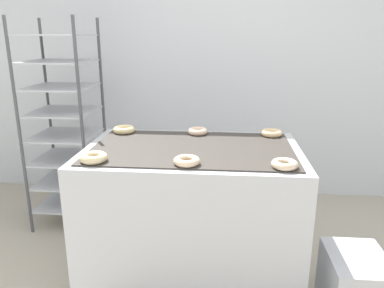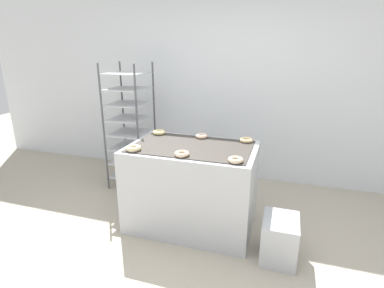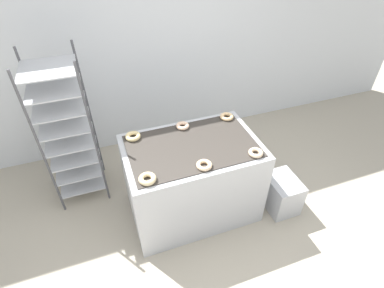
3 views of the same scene
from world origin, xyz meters
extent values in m
plane|color=#B2A893|center=(0.00, 0.00, 0.00)|extent=(14.00, 14.00, 0.00)
cube|color=silver|center=(0.00, 2.12, 1.40)|extent=(8.00, 0.05, 2.80)
cube|color=#B7BABF|center=(0.00, 0.67, 0.44)|extent=(1.29, 0.84, 0.88)
cube|color=#38332D|center=(0.00, 0.67, 0.89)|extent=(1.18, 0.74, 0.01)
cube|color=#262628|center=(0.35, 0.29, 0.62)|extent=(0.12, 0.07, 0.10)
cylinder|color=#4C4C51|center=(-1.34, 1.13, 0.83)|extent=(0.02, 0.02, 1.66)
cylinder|color=#4C4C51|center=(-0.85, 1.13, 0.83)|extent=(0.02, 0.02, 1.66)
cylinder|color=#4C4C51|center=(-1.34, 1.63, 0.83)|extent=(0.02, 0.02, 1.66)
cylinder|color=#4C4C51|center=(-0.85, 1.63, 0.83)|extent=(0.02, 0.02, 1.66)
cube|color=#B7BABF|center=(-1.09, 1.38, 0.17)|extent=(0.49, 0.50, 0.01)
cube|color=#B7BABF|center=(-1.09, 1.38, 0.36)|extent=(0.49, 0.50, 0.01)
cube|color=#B7BABF|center=(-1.09, 1.38, 0.56)|extent=(0.49, 0.50, 0.01)
cube|color=#B7BABF|center=(-1.09, 1.38, 0.75)|extent=(0.49, 0.50, 0.01)
cube|color=#B7BABF|center=(-1.09, 1.38, 0.95)|extent=(0.49, 0.50, 0.01)
cube|color=#B7BABF|center=(-1.09, 1.38, 1.14)|extent=(0.49, 0.50, 0.01)
cube|color=#B7BABF|center=(-1.09, 1.38, 1.34)|extent=(0.49, 0.50, 0.01)
cube|color=#B7BABF|center=(-1.09, 1.38, 1.53)|extent=(0.49, 0.50, 0.01)
cube|color=#B7BABF|center=(0.92, 0.37, 0.20)|extent=(0.31, 0.40, 0.39)
torus|color=beige|center=(-0.50, 0.37, 0.91)|extent=(0.15, 0.15, 0.04)
torus|color=beige|center=(0.00, 0.37, 0.91)|extent=(0.14, 0.14, 0.04)
torus|color=beige|center=(0.50, 0.36, 0.91)|extent=(0.13, 0.13, 0.04)
torus|color=beige|center=(-0.49, 0.97, 0.91)|extent=(0.15, 0.15, 0.04)
torus|color=beige|center=(0.01, 0.98, 0.91)|extent=(0.13, 0.13, 0.04)
torus|color=#EDC58D|center=(0.50, 0.98, 0.91)|extent=(0.14, 0.14, 0.04)
camera|label=1|loc=(0.19, -1.45, 1.54)|focal=35.00mm
camera|label=2|loc=(0.87, -2.06, 1.83)|focal=28.00mm
camera|label=3|loc=(-0.74, -1.37, 2.65)|focal=28.00mm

